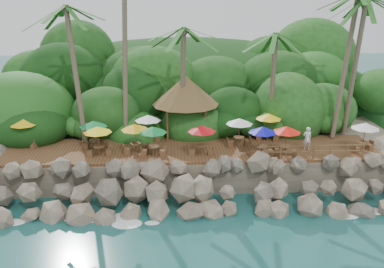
{
  "coord_description": "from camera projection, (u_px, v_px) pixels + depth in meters",
  "views": [
    {
      "loc": [
        -1.34,
        -22.21,
        12.87
      ],
      "look_at": [
        0.0,
        6.0,
        3.4
      ],
      "focal_mm": 39.92,
      "sensor_mm": 36.0,
      "label": 1
    }
  ],
  "objects": [
    {
      "name": "palapa",
      "position": [
        186.0,
        90.0,
        32.1
      ],
      "size": [
        5.1,
        5.1,
        4.6
      ],
      "color": "brown",
      "rests_on": "ground"
    },
    {
      "name": "jungle_hill",
      "position": [
        185.0,
        113.0,
        47.44
      ],
      "size": [
        44.8,
        28.0,
        15.4
      ],
      "primitive_type": "ellipsoid",
      "color": "#143811",
      "rests_on": "ground"
    },
    {
      "name": "railing",
      "position": [
        314.0,
        151.0,
        28.07
      ],
      "size": [
        7.2,
        0.1,
        1.0
      ],
      "color": "brown",
      "rests_on": "terrace"
    },
    {
      "name": "terrace",
      "position": [
        192.0,
        150.0,
        30.17
      ],
      "size": [
        26.0,
        5.0,
        0.2
      ],
      "primitive_type": "cube",
      "color": "brown",
      "rests_on": "land_base"
    },
    {
      "name": "palms",
      "position": [
        229.0,
        5.0,
        29.63
      ],
      "size": [
        26.25,
        7.11,
        13.4
      ],
      "color": "brown",
      "rests_on": "ground"
    },
    {
      "name": "ground",
      "position": [
        197.0,
        221.0,
        25.18
      ],
      "size": [
        140.0,
        140.0,
        0.0
      ],
      "primitive_type": "plane",
      "color": "#19514F",
      "rests_on": "ground"
    },
    {
      "name": "foam_line",
      "position": [
        197.0,
        218.0,
        25.46
      ],
      "size": [
        25.2,
        0.8,
        0.06
      ],
      "color": "white",
      "rests_on": "ground"
    },
    {
      "name": "waiter",
      "position": [
        307.0,
        138.0,
        29.73
      ],
      "size": [
        0.63,
        0.44,
        1.66
      ],
      "primitive_type": "imported",
      "rotation": [
        0.0,
        0.0,
        3.22
      ],
      "color": "white",
      "rests_on": "terrace"
    },
    {
      "name": "jungle_foliage",
      "position": [
        187.0,
        138.0,
        39.39
      ],
      "size": [
        44.0,
        16.0,
        12.0
      ],
      "primitive_type": null,
      "color": "#143811",
      "rests_on": "ground"
    },
    {
      "name": "dining_clusters",
      "position": [
        189.0,
        127.0,
        29.29
      ],
      "size": [
        25.52,
        5.06,
        2.07
      ],
      "color": "brown",
      "rests_on": "terrace"
    },
    {
      "name": "seawall",
      "position": [
        195.0,
        188.0,
        26.71
      ],
      "size": [
        29.0,
        4.0,
        2.3
      ],
      "primitive_type": null,
      "color": "gray",
      "rests_on": "ground"
    },
    {
      "name": "land_base",
      "position": [
        187.0,
        124.0,
        40.0
      ],
      "size": [
        32.0,
        25.2,
        2.1
      ],
      "primitive_type": "cube",
      "color": "gray",
      "rests_on": "ground"
    }
  ]
}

